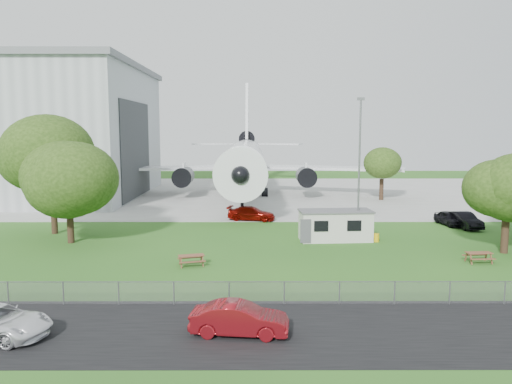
{
  "coord_description": "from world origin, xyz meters",
  "views": [
    {
      "loc": [
        -0.6,
        -35.68,
        9.44
      ],
      "look_at": [
        -0.5,
        8.0,
        4.0
      ],
      "focal_mm": 35.0,
      "sensor_mm": 36.0,
      "label": 1
    }
  ],
  "objects_px": {
    "site_cabin": "(335,225)",
    "car_centre_sedan": "(239,319)",
    "airliner": "(245,159)",
    "picnic_east": "(478,263)",
    "picnic_west": "(191,266)"
  },
  "relations": [
    {
      "from": "site_cabin",
      "to": "picnic_west",
      "type": "distance_m",
      "value": 14.03
    },
    {
      "from": "site_cabin",
      "to": "car_centre_sedan",
      "type": "relative_size",
      "value": 1.51
    },
    {
      "from": "picnic_east",
      "to": "car_centre_sedan",
      "type": "xyz_separation_m",
      "value": [
        -16.74,
        -12.61,
        0.75
      ]
    },
    {
      "from": "airliner",
      "to": "picnic_west",
      "type": "distance_m",
      "value": 37.99
    },
    {
      "from": "airliner",
      "to": "car_centre_sedan",
      "type": "distance_m",
      "value": 49.6
    },
    {
      "from": "site_cabin",
      "to": "car_centre_sedan",
      "type": "bearing_deg",
      "value": -110.96
    },
    {
      "from": "site_cabin",
      "to": "car_centre_sedan",
      "type": "distance_m",
      "value": 21.39
    },
    {
      "from": "picnic_east",
      "to": "picnic_west",
      "type": "bearing_deg",
      "value": 177.42
    },
    {
      "from": "airliner",
      "to": "picnic_west",
      "type": "height_order",
      "value": "airliner"
    },
    {
      "from": "airliner",
      "to": "picnic_west",
      "type": "bearing_deg",
      "value": -94.65
    },
    {
      "from": "site_cabin",
      "to": "car_centre_sedan",
      "type": "height_order",
      "value": "site_cabin"
    },
    {
      "from": "airliner",
      "to": "picnic_east",
      "type": "xyz_separation_m",
      "value": [
        17.42,
        -36.78,
        -5.27
      ]
    },
    {
      "from": "picnic_east",
      "to": "car_centre_sedan",
      "type": "relative_size",
      "value": 0.4
    },
    {
      "from": "site_cabin",
      "to": "picnic_west",
      "type": "xyz_separation_m",
      "value": [
        -11.39,
        -8.08,
        -1.31
      ]
    },
    {
      "from": "picnic_west",
      "to": "airliner",
      "type": "bearing_deg",
      "value": 69.57
    }
  ]
}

